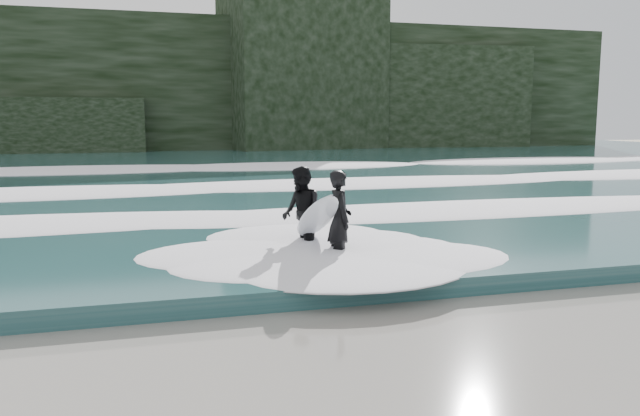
{
  "coord_description": "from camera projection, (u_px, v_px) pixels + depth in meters",
  "views": [
    {
      "loc": [
        -2.96,
        -4.88,
        2.57
      ],
      "look_at": [
        -0.02,
        5.7,
        1.0
      ],
      "focal_mm": 35.0,
      "sensor_mm": 36.0,
      "label": 1
    }
  ],
  "objects": [
    {
      "name": "ground",
      "position": [
        486.0,
        397.0,
        5.8
      ],
      "size": [
        120.0,
        120.0,
        0.0
      ],
      "primitive_type": "plane",
      "color": "olive",
      "rests_on": "ground"
    },
    {
      "name": "sea",
      "position": [
        204.0,
        165.0,
        33.44
      ],
      "size": [
        90.0,
        52.0,
        0.3
      ],
      "primitive_type": "cube",
      "color": "#234B4E",
      "rests_on": "ground"
    },
    {
      "name": "headland",
      "position": [
        183.0,
        88.0,
        48.97
      ],
      "size": [
        70.0,
        9.0,
        10.0
      ],
      "primitive_type": "cube",
      "color": "black",
      "rests_on": "ground"
    },
    {
      "name": "foam_near",
      "position": [
        283.0,
        214.0,
        14.33
      ],
      "size": [
        60.0,
        3.2,
        0.2
      ],
      "primitive_type": "ellipsoid",
      "color": "white",
      "rests_on": "sea"
    },
    {
      "name": "foam_mid",
      "position": [
        239.0,
        183.0,
        21.0
      ],
      "size": [
        60.0,
        4.0,
        0.24
      ],
      "primitive_type": "ellipsoid",
      "color": "white",
      "rests_on": "sea"
    },
    {
      "name": "foam_far",
      "position": [
        212.0,
        164.0,
        29.58
      ],
      "size": [
        60.0,
        4.8,
        0.3
      ],
      "primitive_type": "ellipsoid",
      "color": "white",
      "rests_on": "sea"
    },
    {
      "name": "surfer_left",
      "position": [
        334.0,
        219.0,
        10.77
      ],
      "size": [
        0.94,
        1.98,
        1.7
      ],
      "color": "black",
      "rests_on": "ground"
    },
    {
      "name": "surfer_right",
      "position": [
        303.0,
        213.0,
        11.45
      ],
      "size": [
        1.07,
        1.79,
        1.72
      ],
      "color": "black",
      "rests_on": "ground"
    }
  ]
}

